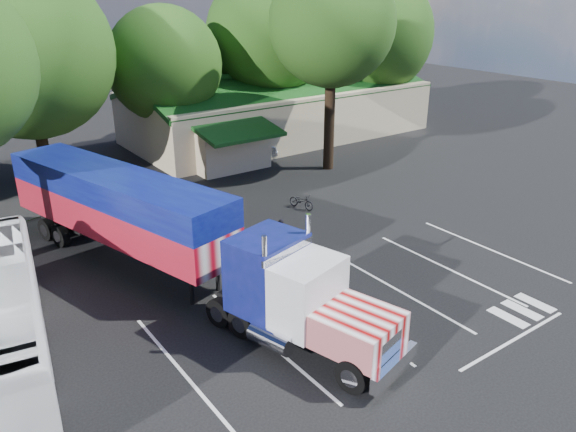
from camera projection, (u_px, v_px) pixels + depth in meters
ground at (253, 257)px, 26.06m from camera, size 120.00×120.00×0.00m
event_hall at (278, 110)px, 45.99m from camera, size 24.20×14.12×5.55m
tree_row_c at (27, 53)px, 32.44m from camera, size 10.00×10.00×13.05m
tree_row_d at (164, 65)px, 38.83m from camera, size 8.00×8.00×10.60m
tree_row_e at (268, 35)px, 43.49m from camera, size 9.60×9.60×12.90m
tree_row_f at (372, 34)px, 48.10m from camera, size 10.40×10.40×13.00m
tree_near_right at (332, 23)px, 35.03m from camera, size 8.00×8.00×13.50m
semi_truck at (157, 224)px, 23.35m from camera, size 7.94×20.69×4.35m
woman at (281, 234)px, 26.63m from camera, size 0.47×0.62×1.53m
bicycle at (301, 201)px, 31.55m from camera, size 0.99×1.76×0.88m
silver_sedan at (244, 148)px, 40.66m from camera, size 4.93×3.37×1.54m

